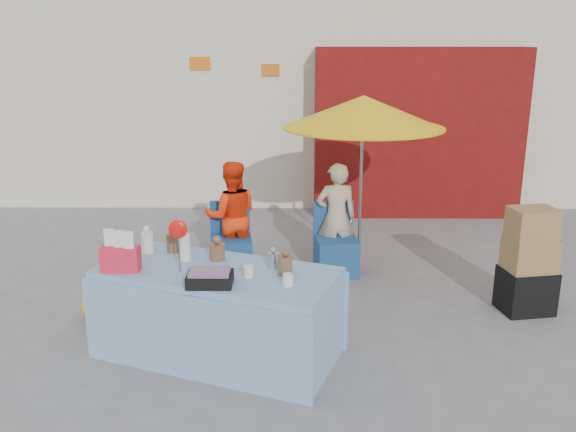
{
  "coord_description": "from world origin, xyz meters",
  "views": [
    {
      "loc": [
        0.27,
        -5.29,
        2.72
      ],
      "look_at": [
        0.21,
        0.6,
        1.0
      ],
      "focal_mm": 38.0,
      "sensor_mm": 36.0,
      "label": 1
    }
  ],
  "objects_px": {
    "chair_left": "(231,253)",
    "chair_right": "(336,253)",
    "vendor_orange": "(232,216)",
    "market_table": "(217,311)",
    "umbrella": "(363,113)",
    "vendor_beige": "(336,217)",
    "box_stack": "(529,265)"
  },
  "relations": [
    {
      "from": "chair_left",
      "to": "chair_right",
      "type": "distance_m",
      "value": 1.25
    },
    {
      "from": "vendor_orange",
      "to": "market_table",
      "type": "bearing_deg",
      "value": 84.17
    },
    {
      "from": "chair_left",
      "to": "umbrella",
      "type": "distance_m",
      "value": 2.27
    },
    {
      "from": "market_table",
      "to": "vendor_beige",
      "type": "height_order",
      "value": "vendor_beige"
    },
    {
      "from": "market_table",
      "to": "umbrella",
      "type": "relative_size",
      "value": 1.1
    },
    {
      "from": "vendor_orange",
      "to": "box_stack",
      "type": "height_order",
      "value": "vendor_orange"
    },
    {
      "from": "market_table",
      "to": "chair_left",
      "type": "bearing_deg",
      "value": 112.86
    },
    {
      "from": "box_stack",
      "to": "vendor_beige",
      "type": "bearing_deg",
      "value": 148.17
    },
    {
      "from": "vendor_beige",
      "to": "market_table",
      "type": "bearing_deg",
      "value": 52.78
    },
    {
      "from": "market_table",
      "to": "vendor_orange",
      "type": "xyz_separation_m",
      "value": [
        -0.07,
        2.09,
        0.26
      ]
    },
    {
      "from": "market_table",
      "to": "umbrella",
      "type": "xyz_separation_m",
      "value": [
        1.48,
        2.24,
        1.48
      ]
    },
    {
      "from": "vendor_beige",
      "to": "umbrella",
      "type": "xyz_separation_m",
      "value": [
        0.3,
        0.15,
        1.23
      ]
    },
    {
      "from": "chair_right",
      "to": "umbrella",
      "type": "xyz_separation_m",
      "value": [
        0.3,
        0.28,
        1.64
      ]
    },
    {
      "from": "chair_left",
      "to": "vendor_orange",
      "type": "distance_m",
      "value": 0.44
    },
    {
      "from": "market_table",
      "to": "box_stack",
      "type": "height_order",
      "value": "market_table"
    },
    {
      "from": "vendor_beige",
      "to": "chair_left",
      "type": "bearing_deg",
      "value": -1.7
    },
    {
      "from": "box_stack",
      "to": "vendor_orange",
      "type": "bearing_deg",
      "value": 159.54
    },
    {
      "from": "chair_right",
      "to": "box_stack",
      "type": "distance_m",
      "value": 2.17
    },
    {
      "from": "umbrella",
      "to": "box_stack",
      "type": "xyz_separation_m",
      "value": [
        1.58,
        -1.32,
        -1.38
      ]
    },
    {
      "from": "chair_right",
      "to": "box_stack",
      "type": "xyz_separation_m",
      "value": [
        1.89,
        -1.04,
        0.26
      ]
    },
    {
      "from": "umbrella",
      "to": "box_stack",
      "type": "height_order",
      "value": "umbrella"
    },
    {
      "from": "vendor_orange",
      "to": "umbrella",
      "type": "relative_size",
      "value": 0.64
    },
    {
      "from": "vendor_orange",
      "to": "vendor_beige",
      "type": "bearing_deg",
      "value": 172.18
    },
    {
      "from": "chair_left",
      "to": "umbrella",
      "type": "bearing_deg",
      "value": 2.56
    },
    {
      "from": "umbrella",
      "to": "chair_left",
      "type": "bearing_deg",
      "value": -169.62
    },
    {
      "from": "vendor_orange",
      "to": "umbrella",
      "type": "distance_m",
      "value": 1.98
    },
    {
      "from": "chair_right",
      "to": "umbrella",
      "type": "bearing_deg",
      "value": 35.44
    },
    {
      "from": "market_table",
      "to": "umbrella",
      "type": "height_order",
      "value": "umbrella"
    },
    {
      "from": "chair_left",
      "to": "vendor_beige",
      "type": "xyz_separation_m",
      "value": [
        1.25,
        0.13,
        0.41
      ]
    },
    {
      "from": "chair_left",
      "to": "vendor_orange",
      "type": "height_order",
      "value": "vendor_orange"
    },
    {
      "from": "vendor_orange",
      "to": "vendor_beige",
      "type": "xyz_separation_m",
      "value": [
        1.25,
        0.0,
        -0.01
      ]
    },
    {
      "from": "market_table",
      "to": "chair_right",
      "type": "xyz_separation_m",
      "value": [
        1.17,
        1.96,
        -0.16
      ]
    }
  ]
}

